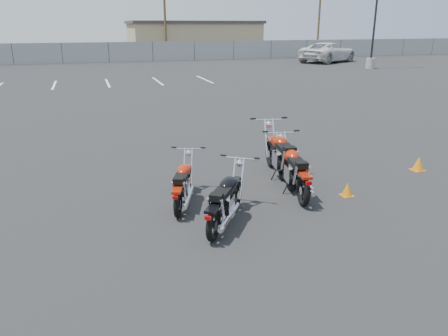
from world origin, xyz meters
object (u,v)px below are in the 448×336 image
object	(u,v)px
motorcycle_second_black	(226,200)
motorcycle_rear_red	(293,170)
motorcycle_third_red	(281,155)
motorcycle_front_red	(183,184)
white_van	(329,47)

from	to	relation	value
motorcycle_second_black	motorcycle_rear_red	size ratio (longest dim) A/B	0.84
motorcycle_rear_red	motorcycle_third_red	bearing A→B (deg)	81.74
motorcycle_third_red	motorcycle_front_red	bearing A→B (deg)	-161.54
motorcycle_second_black	white_van	xyz separation A→B (m)	(19.44, 29.99, 0.95)
motorcycle_front_red	motorcycle_rear_red	xyz separation A→B (m)	(2.31, -0.06, 0.08)
motorcycle_front_red	motorcycle_second_black	world-z (taller)	motorcycle_second_black
motorcycle_second_black	motorcycle_third_red	bearing A→B (deg)	44.88
motorcycle_front_red	white_van	world-z (taller)	white_van
motorcycle_rear_red	white_van	world-z (taller)	white_van
motorcycle_second_black	white_van	distance (m)	35.75
motorcycle_third_red	white_van	world-z (taller)	white_van
motorcycle_second_black	motorcycle_rear_red	xyz separation A→B (m)	(1.79, 1.04, 0.05)
motorcycle_second_black	motorcycle_third_red	world-z (taller)	motorcycle_third_red
motorcycle_second_black	motorcycle_rear_red	world-z (taller)	motorcycle_rear_red
motorcycle_third_red	white_van	bearing A→B (deg)	58.04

